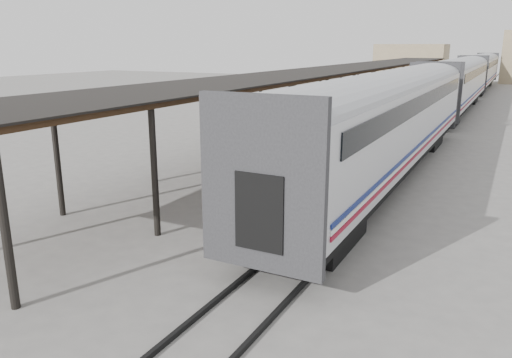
{
  "coord_description": "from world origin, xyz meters",
  "views": [
    {
      "loc": [
        8.0,
        -13.37,
        5.63
      ],
      "look_at": [
        1.19,
        -0.3,
        1.7
      ],
      "focal_mm": 35.0,
      "sensor_mm": 36.0,
      "label": 1
    }
  ],
  "objects": [
    {
      "name": "ground",
      "position": [
        0.0,
        0.0,
        0.0
      ],
      "size": [
        160.0,
        160.0,
        0.0
      ],
      "primitive_type": "plane",
      "color": "slate",
      "rests_on": "ground"
    },
    {
      "name": "train",
      "position": [
        3.19,
        33.79,
        2.69
      ],
      "size": [
        3.45,
        76.01,
        4.01
      ],
      "color": "silver",
      "rests_on": "ground"
    },
    {
      "name": "canopy",
      "position": [
        -3.4,
        24.0,
        4.0
      ],
      "size": [
        4.9,
        64.3,
        4.15
      ],
      "color": "#422B19",
      "rests_on": "ground"
    },
    {
      "name": "rails",
      "position": [
        3.2,
        34.0,
        0.06
      ],
      "size": [
        1.54,
        150.0,
        0.12
      ],
      "color": "black",
      "rests_on": "ground"
    },
    {
      "name": "building_left",
      "position": [
        -10.0,
        82.0,
        3.0
      ],
      "size": [
        12.0,
        8.0,
        6.0
      ],
      "primitive_type": "cube",
      "color": "tan",
      "rests_on": "ground"
    },
    {
      "name": "baggage_cart",
      "position": [
        0.66,
        0.05,
        0.65
      ],
      "size": [
        1.26,
        2.4,
        0.86
      ],
      "rotation": [
        0.0,
        0.0,
        -0.0
      ],
      "color": "brown",
      "rests_on": "ground"
    },
    {
      "name": "suitcase_stack",
      "position": [
        0.54,
        0.37,
        1.02
      ],
      "size": [
        1.13,
        1.06,
        0.43
      ],
      "rotation": [
        0.0,
        0.0,
        -0.0
      ],
      "color": "#3B3B3E",
      "rests_on": "baggage_cart"
    },
    {
      "name": "luggage_tug",
      "position": [
        -3.05,
        20.05,
        0.58
      ],
      "size": [
        1.04,
        1.53,
        1.26
      ],
      "rotation": [
        0.0,
        0.0,
        -0.13
      ],
      "color": "maroon",
      "rests_on": "ground"
    },
    {
      "name": "porter",
      "position": [
        0.91,
        -0.6,
        1.83
      ],
      "size": [
        0.47,
        0.71,
        1.94
      ],
      "primitive_type": "imported",
      "rotation": [
        0.0,
        0.0,
        1.56
      ],
      "color": "navy",
      "rests_on": "baggage_cart"
    },
    {
      "name": "pedestrian",
      "position": [
        -2.71,
        14.6,
        0.82
      ],
      "size": [
        1.03,
        0.63,
        1.64
      ],
      "primitive_type": "imported",
      "rotation": [
        0.0,
        0.0,
        2.89
      ],
      "color": "black",
      "rests_on": "ground"
    }
  ]
}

